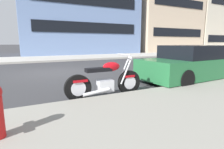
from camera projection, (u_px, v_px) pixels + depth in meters
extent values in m
plane|color=#333335|center=(55.00, 72.00, 8.75)|extent=(260.00, 260.00, 0.00)
cube|color=#ADA89E|center=(152.00, 55.00, 20.59)|extent=(120.00, 5.00, 0.14)
cube|color=silver|center=(82.00, 95.00, 4.99)|extent=(0.12, 2.20, 0.01)
cylinder|color=black|center=(129.00, 82.00, 5.04)|extent=(0.67, 0.11, 0.67)
cylinder|color=silver|center=(129.00, 82.00, 5.04)|extent=(0.37, 0.12, 0.37)
cylinder|color=black|center=(78.00, 88.00, 4.39)|extent=(0.67, 0.11, 0.67)
cylinder|color=silver|center=(78.00, 88.00, 4.39)|extent=(0.37, 0.12, 0.37)
cube|color=silver|center=(105.00, 86.00, 4.72)|extent=(0.40, 0.26, 0.30)
cube|color=black|center=(99.00, 70.00, 4.56)|extent=(0.68, 0.22, 0.10)
ellipsoid|color=#B20C14|center=(111.00, 67.00, 4.71)|extent=(0.48, 0.24, 0.24)
cube|color=#B20C14|center=(80.00, 81.00, 4.38)|extent=(0.36, 0.18, 0.06)
cube|color=#B20C14|center=(129.00, 76.00, 5.00)|extent=(0.32, 0.16, 0.06)
cylinder|color=silver|center=(123.00, 71.00, 4.98)|extent=(0.34, 0.05, 0.65)
cylinder|color=silver|center=(126.00, 72.00, 4.86)|extent=(0.34, 0.05, 0.65)
cylinder|color=silver|center=(124.00, 55.00, 4.82)|extent=(0.04, 0.62, 0.04)
sphere|color=silver|center=(130.00, 59.00, 4.93)|extent=(0.15, 0.15, 0.15)
cylinder|color=silver|center=(97.00, 92.00, 4.48)|extent=(0.71, 0.09, 0.16)
cube|color=#236638|center=(195.00, 67.00, 6.92)|extent=(4.69, 1.93, 0.69)
cube|color=black|center=(196.00, 52.00, 6.80)|extent=(2.51, 1.69, 0.48)
cylinder|color=black|center=(201.00, 67.00, 8.37)|extent=(0.63, 0.25, 0.62)
cylinder|color=black|center=(151.00, 72.00, 6.89)|extent=(0.63, 0.25, 0.62)
cylinder|color=black|center=(185.00, 79.00, 5.55)|extent=(0.63, 0.25, 0.62)
cube|color=black|center=(89.00, 28.00, 19.08)|extent=(11.30, 0.06, 1.10)
cube|color=black|center=(89.00, 0.00, 18.59)|extent=(11.30, 0.06, 1.10)
cube|color=beige|center=(154.00, 12.00, 29.23)|extent=(10.63, 11.02, 12.67)
cube|color=black|center=(179.00, 33.00, 24.99)|extent=(8.93, 0.06, 1.10)
cube|color=black|center=(181.00, 3.00, 24.30)|extent=(8.93, 0.06, 1.10)
cube|color=beige|center=(198.00, 25.00, 33.76)|extent=(9.18, 10.22, 9.29)
cube|color=black|center=(223.00, 39.00, 29.70)|extent=(7.71, 0.06, 1.10)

